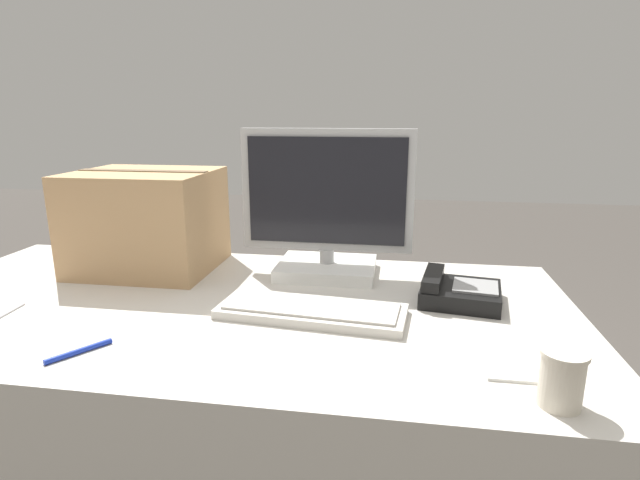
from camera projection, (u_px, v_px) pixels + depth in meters
office_desk at (232, 427)px, 1.40m from camera, size 1.80×0.90×0.75m
monitor at (327, 214)px, 1.49m from camera, size 0.51×0.23×0.44m
keyboard at (312, 311)px, 1.22m from camera, size 0.47×0.21×0.03m
desk_phone at (458, 292)px, 1.31m from camera, size 0.23×0.21×0.07m
paper_cup_right at (562, 378)px, 0.84m from camera, size 0.08×0.08×0.10m
cardboard_box at (147, 220)px, 1.56m from camera, size 0.42×0.36×0.31m
pen_marker at (79, 351)px, 1.03m from camera, size 0.09×0.12×0.01m
sticky_note_pad at (510, 369)px, 0.97m from camera, size 0.10×0.10×0.01m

